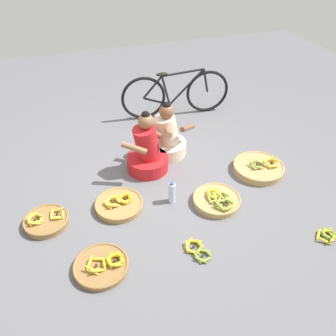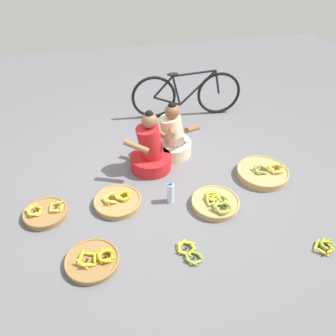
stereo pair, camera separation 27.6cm
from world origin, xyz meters
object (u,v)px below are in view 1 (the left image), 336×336
Objects in this scene: vendor_woman_front at (147,152)px; loose_bananas_front_left at (197,250)px; banana_basket_front_right at (119,204)px; banana_basket_back_right at (217,200)px; banana_basket_near_bicycle at (259,168)px; banana_basket_back_left at (46,221)px; loose_bananas_back_center at (327,235)px; vendor_woman_behind at (167,138)px; water_bottle at (172,193)px; bicycle_leaning at (176,94)px; banana_basket_mid_right at (102,266)px.

vendor_woman_front is 2.43× the size of loose_bananas_front_left.
vendor_woman_front reaches higher than loose_bananas_front_left.
banana_basket_back_right reaches higher than banana_basket_front_right.
banana_basket_front_right is at bearing -176.53° from banana_basket_near_bicycle.
banana_basket_near_bicycle is at bearing 38.37° from loose_bananas_front_left.
banana_basket_near_bicycle is at bearing 2.63° from banana_basket_back_left.
vendor_woman_front is at bearing 130.92° from loose_bananas_back_center.
banana_basket_near_bicycle is (0.99, -0.74, -0.19)m from vendor_woman_behind.
banana_basket_back_left is (-2.60, -0.12, -0.01)m from banana_basket_near_bicycle.
water_bottle reaches higher than banana_basket_back_left.
banana_basket_back_left is at bearing -155.11° from vendor_woman_front.
bicycle_leaning is at bearing 102.49° from loose_bananas_back_center.
banana_basket_mid_right is at bearing -160.70° from banana_basket_back_right.
water_bottle is (-1.22, -0.20, 0.08)m from banana_basket_near_bicycle.
loose_bananas_back_center is at bearing -21.43° from banana_basket_back_left.
vendor_woman_front is 1.30× the size of banana_basket_near_bicycle.
vendor_woman_front is at bearing 58.75° from banana_basket_mid_right.
banana_basket_back_right is 0.74m from loose_bananas_front_left.
banana_basket_near_bicycle is (1.82, 0.11, 0.01)m from banana_basket_front_right.
banana_basket_near_bicycle reaches higher than banana_basket_front_right.
vendor_woman_behind is 2.25× the size of loose_bananas_front_left.
bicycle_leaning is (0.46, 0.99, 0.12)m from vendor_woman_behind.
bicycle_leaning is at bearing 54.74° from banana_basket_front_right.
loose_bananas_front_left is at bearing -54.70° from banana_basket_front_right.
bicycle_leaning is 3.07m from banana_basket_mid_right.
vendor_woman_behind is 1.16m from banana_basket_back_right.
loose_bananas_back_center is at bearing -49.08° from vendor_woman_front.
loose_bananas_back_center is (1.44, -1.67, -0.24)m from vendor_woman_front.
bicycle_leaning reaches higher than banana_basket_front_right.
vendor_woman_front reaches higher than banana_basket_near_bicycle.
vendor_woman_behind is 1.41× the size of banana_basket_back_right.
bicycle_leaning is at bearing 64.83° from vendor_woman_behind.
loose_bananas_back_center is at bearing -84.14° from banana_basket_near_bicycle.
banana_basket_front_right is 1.58× the size of loose_bananas_front_left.
banana_basket_back_right is at bearing -14.31° from banana_basket_front_right.
banana_basket_back_right is (1.07, -0.27, 0.00)m from banana_basket_front_right.
vendor_woman_front is 1.54× the size of banana_basket_front_right.
vendor_woman_front is at bearing -142.23° from vendor_woman_behind.
banana_basket_back_left is at bearing -152.15° from vendor_woman_behind.
banana_basket_back_right is at bearing 19.30° from banana_basket_mid_right.
banana_basket_near_bicycle is 2.31× the size of water_bottle.
banana_basket_front_right is at bearing 165.69° from banana_basket_back_right.
vendor_woman_front is 1.42m from banana_basket_near_bicycle.
water_bottle is (-0.24, -0.93, -0.11)m from vendor_woman_behind.
banana_basket_near_bicycle reaches higher than banana_basket_back_left.
loose_bananas_back_center is at bearing -42.80° from banana_basket_back_right.
banana_basket_back_right is at bearing -152.92° from banana_basket_near_bicycle.
banana_basket_back_left is 2.93m from loose_bananas_back_center.
bicycle_leaning is 2.67× the size of banana_basket_near_bicycle.
banana_basket_near_bicycle is 1.24m from water_bottle.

